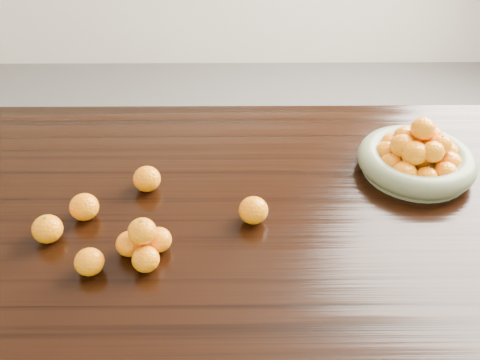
{
  "coord_description": "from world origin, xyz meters",
  "views": [
    {
      "loc": [
        -0.03,
        -1.07,
        1.61
      ],
      "look_at": [
        -0.02,
        -0.02,
        0.83
      ],
      "focal_mm": 40.0,
      "sensor_mm": 36.0,
      "label": 1
    }
  ],
  "objects_px": {
    "dining_table": "(247,226)",
    "orange_pyramid": "(144,243)",
    "fruit_bowl": "(417,158)",
    "loose_orange_0": "(47,229)"
  },
  "relations": [
    {
      "from": "fruit_bowl",
      "to": "orange_pyramid",
      "type": "height_order",
      "value": "fruit_bowl"
    },
    {
      "from": "dining_table",
      "to": "orange_pyramid",
      "type": "relative_size",
      "value": 15.95
    },
    {
      "from": "dining_table",
      "to": "fruit_bowl",
      "type": "relative_size",
      "value": 6.29
    },
    {
      "from": "dining_table",
      "to": "loose_orange_0",
      "type": "xyz_separation_m",
      "value": [
        -0.47,
        -0.14,
        0.12
      ]
    },
    {
      "from": "dining_table",
      "to": "orange_pyramid",
      "type": "xyz_separation_m",
      "value": [
        -0.23,
        -0.2,
        0.13
      ]
    },
    {
      "from": "dining_table",
      "to": "orange_pyramid",
      "type": "distance_m",
      "value": 0.34
    },
    {
      "from": "dining_table",
      "to": "fruit_bowl",
      "type": "height_order",
      "value": "fruit_bowl"
    },
    {
      "from": "orange_pyramid",
      "to": "loose_orange_0",
      "type": "xyz_separation_m",
      "value": [
        -0.23,
        0.06,
        -0.01
      ]
    },
    {
      "from": "dining_table",
      "to": "fruit_bowl",
      "type": "bearing_deg",
      "value": 15.02
    },
    {
      "from": "dining_table",
      "to": "loose_orange_0",
      "type": "relative_size",
      "value": 28.17
    }
  ]
}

